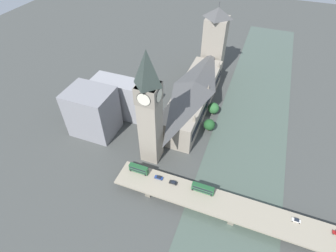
# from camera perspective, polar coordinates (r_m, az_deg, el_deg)

# --- Properties ---
(ground_plane) EXTENTS (600.00, 600.00, 0.00)m
(ground_plane) POSITION_cam_1_polar(r_m,az_deg,el_deg) (190.71, 8.70, 1.41)
(ground_plane) COLOR #424442
(river_water) EXTENTS (48.15, 360.00, 0.30)m
(river_water) POSITION_cam_1_polar(r_m,az_deg,el_deg) (189.35, 17.51, -0.75)
(river_water) COLOR #47564C
(river_water) RESTS_ON ground_plane
(parliament_hall) EXTENTS (22.46, 88.34, 24.27)m
(parliament_hall) POSITION_cam_1_polar(r_m,az_deg,el_deg) (191.49, 5.61, 6.60)
(parliament_hall) COLOR gray
(parliament_hall) RESTS_ON ground_plane
(clock_tower) EXTENTS (12.02, 12.02, 71.69)m
(clock_tower) POSITION_cam_1_polar(r_m,az_deg,el_deg) (138.30, -4.07, 3.78)
(clock_tower) COLOR gray
(clock_tower) RESTS_ON ground_plane
(victoria_tower) EXTENTS (17.59, 17.59, 59.72)m
(victoria_tower) POSITION_cam_1_polar(r_m,az_deg,el_deg) (231.68, 10.10, 17.57)
(victoria_tower) COLOR gray
(victoria_tower) RESTS_ON ground_plane
(road_bridge) EXTENTS (128.29, 15.65, 5.77)m
(road_bridge) POSITION_cam_1_polar(r_m,az_deg,el_deg) (142.29, 14.16, -17.11)
(road_bridge) COLOR gray
(road_bridge) RESTS_ON ground_plane
(double_decker_bus_lead) EXTENTS (11.06, 2.65, 5.07)m
(double_decker_bus_lead) POSITION_cam_1_polar(r_m,az_deg,el_deg) (148.29, -6.41, -9.23)
(double_decker_bus_lead) COLOR #235B33
(double_decker_bus_lead) RESTS_ON road_bridge
(double_decker_bus_mid) EXTENTS (11.94, 2.52, 4.99)m
(double_decker_bus_mid) POSITION_cam_1_polar(r_m,az_deg,el_deg) (141.17, 7.60, -13.34)
(double_decker_bus_mid) COLOR #235B33
(double_decker_bus_mid) RESTS_ON road_bridge
(car_northbound_lead) EXTENTS (4.18, 1.75, 1.43)m
(car_northbound_lead) POSITION_cam_1_polar(r_m,az_deg,el_deg) (146.93, 26.13, -17.96)
(car_northbound_lead) COLOR silver
(car_northbound_lead) RESTS_ON road_bridge
(car_northbound_tail) EXTENTS (4.36, 1.86, 1.53)m
(car_northbound_tail) POSITION_cam_1_polar(r_m,az_deg,el_deg) (144.53, 1.15, -12.19)
(car_northbound_tail) COLOR black
(car_northbound_tail) RESTS_ON road_bridge
(car_southbound_lead) EXTENTS (4.70, 1.87, 1.35)m
(car_southbound_lead) POSITION_cam_1_polar(r_m,az_deg,el_deg) (146.53, -2.02, -11.15)
(car_southbound_lead) COLOR navy
(car_southbound_lead) RESTS_ON road_bridge
(city_block_west) EXTENTS (28.79, 22.97, 32.00)m
(city_block_west) POSITION_cam_1_polar(r_m,az_deg,el_deg) (176.90, -16.10, 2.95)
(city_block_west) COLOR gray
(city_block_west) RESTS_ON ground_plane
(city_block_center) EXTENTS (33.80, 14.25, 28.55)m
(city_block_center) POSITION_cam_1_polar(r_m,az_deg,el_deg) (188.40, -10.70, 6.13)
(city_block_center) COLOR #939399
(city_block_center) RESTS_ON ground_plane
(city_block_east) EXTENTS (32.19, 17.81, 20.31)m
(city_block_east) POSITION_cam_1_polar(r_m,az_deg,el_deg) (189.45, -16.61, 3.57)
(city_block_east) COLOR slate
(city_block_east) RESTS_ON ground_plane
(tree_embankment_near) EXTENTS (7.68, 7.68, 9.40)m
(tree_embankment_near) POSITION_cam_1_polar(r_m,az_deg,el_deg) (178.46, 8.98, 0.28)
(tree_embankment_near) COLOR brown
(tree_embankment_near) RESTS_ON ground_plane
(tree_embankment_mid) EXTENTS (8.12, 8.12, 9.87)m
(tree_embankment_mid) POSITION_cam_1_polar(r_m,az_deg,el_deg) (192.05, 9.85, 3.86)
(tree_embankment_mid) COLOR brown
(tree_embankment_mid) RESTS_ON ground_plane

